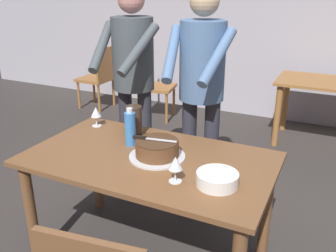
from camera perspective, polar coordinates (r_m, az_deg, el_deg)
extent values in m
cube|color=#ADA8B2|center=(5.06, 15.20, 16.33)|extent=(10.00, 0.12, 2.70)
cube|color=brown|center=(2.22, -3.01, -5.18)|extent=(1.49, 0.85, 0.03)
cylinder|color=brown|center=(2.54, -20.61, -12.74)|extent=(0.07, 0.07, 0.72)
cylinder|color=brown|center=(2.98, -11.03, -6.35)|extent=(0.07, 0.07, 0.72)
cylinder|color=brown|center=(2.51, 15.10, -12.41)|extent=(0.07, 0.07, 0.72)
cylinder|color=silver|center=(2.20, -1.69, -4.77)|extent=(0.34, 0.34, 0.01)
cylinder|color=brown|center=(2.18, -1.71, -3.57)|extent=(0.26, 0.26, 0.09)
cylinder|color=#432A18|center=(2.16, -1.72, -2.39)|extent=(0.25, 0.25, 0.01)
cube|color=silver|center=(2.15, -1.22, -2.20)|extent=(0.20, 0.05, 0.00)
cube|color=black|center=(2.19, -4.47, -1.82)|extent=(0.08, 0.04, 0.02)
cylinder|color=white|center=(1.93, 7.66, -8.99)|extent=(0.22, 0.22, 0.01)
cylinder|color=white|center=(1.93, 7.68, -8.73)|extent=(0.22, 0.22, 0.01)
cylinder|color=white|center=(1.92, 7.69, -8.48)|extent=(0.22, 0.22, 0.01)
cylinder|color=white|center=(1.92, 7.70, -8.22)|extent=(0.22, 0.22, 0.01)
cylinder|color=white|center=(1.91, 7.72, -7.95)|extent=(0.22, 0.22, 0.01)
cylinder|color=white|center=(1.91, 7.73, -7.69)|extent=(0.22, 0.22, 0.01)
cylinder|color=white|center=(1.90, 7.75, -7.43)|extent=(0.22, 0.22, 0.01)
cylinder|color=silver|center=(1.95, 1.14, -8.61)|extent=(0.07, 0.07, 0.00)
cylinder|color=silver|center=(1.93, 1.14, -7.65)|extent=(0.01, 0.01, 0.07)
cone|color=silver|center=(1.90, 1.16, -5.80)|extent=(0.08, 0.08, 0.07)
cylinder|color=silver|center=(2.73, -11.04, 0.05)|extent=(0.07, 0.07, 0.00)
cylinder|color=silver|center=(2.72, -11.10, 0.78)|extent=(0.01, 0.01, 0.07)
cone|color=silver|center=(2.70, -11.20, 2.17)|extent=(0.08, 0.08, 0.07)
cylinder|color=#387AC6|center=(2.34, -5.93, -0.47)|extent=(0.07, 0.07, 0.22)
cylinder|color=silver|center=(2.30, -6.04, 2.43)|extent=(0.04, 0.04, 0.03)
cylinder|color=black|center=(2.52, -5.25, -1.14)|extent=(0.10, 0.10, 0.03)
cylinder|color=#3F2D23|center=(2.49, -5.33, 1.09)|extent=(0.11, 0.11, 0.18)
cylinder|color=#2D2D38|center=(2.81, 6.63, -5.26)|extent=(0.11, 0.11, 0.95)
cylinder|color=#2D2D38|center=(2.86, 3.17, -4.66)|extent=(0.11, 0.11, 0.95)
cylinder|color=#4C6B93|center=(2.59, 5.40, 10.09)|extent=(0.32, 0.32, 0.55)
sphere|color=tan|center=(2.55, 5.72, 18.85)|extent=(0.20, 0.20, 0.20)
cylinder|color=#4C6B93|center=(2.36, 7.74, 10.69)|extent=(0.14, 0.42, 0.34)
cylinder|color=#4C6B93|center=(2.46, 0.61, 11.30)|extent=(0.17, 0.42, 0.34)
cylinder|color=#2D2D38|center=(3.05, -3.54, -2.97)|extent=(0.11, 0.11, 0.95)
cylinder|color=#2D2D38|center=(3.13, -6.44, -2.39)|extent=(0.11, 0.11, 0.95)
cylinder|color=#3F474C|center=(2.87, -5.49, 11.16)|extent=(0.32, 0.32, 0.55)
cylinder|color=#3F474C|center=(2.62, -4.59, 11.85)|extent=(0.15, 0.42, 0.34)
cylinder|color=#3F474C|center=(2.79, -10.31, 12.14)|extent=(0.16, 0.42, 0.34)
cube|color=#9E6633|center=(4.37, 23.34, 6.31)|extent=(1.00, 0.70, 0.03)
cylinder|color=#9E6633|center=(4.24, 16.69, 1.51)|extent=(0.07, 0.07, 0.71)
cylinder|color=#9E6633|center=(4.76, 17.84, 3.51)|extent=(0.07, 0.07, 0.71)
cube|color=#9E6633|center=(4.93, -1.68, 6.06)|extent=(0.51, 0.51, 0.04)
cylinder|color=#9E6633|center=(5.12, 0.91, 4.00)|extent=(0.04, 0.04, 0.41)
cylinder|color=#9E6633|center=(4.78, -0.22, 2.75)|extent=(0.04, 0.04, 0.41)
cylinder|color=#9E6633|center=(5.22, -2.96, 4.32)|extent=(0.04, 0.04, 0.41)
cylinder|color=#9E6633|center=(4.89, -4.33, 3.12)|extent=(0.04, 0.04, 0.41)
cube|color=#9E6633|center=(4.94, -4.00, 8.96)|extent=(0.10, 0.44, 0.45)
cube|color=#9E6633|center=(5.49, -11.28, 7.23)|extent=(0.45, 0.45, 0.04)
cylinder|color=#9E6633|center=(5.52, -13.76, 4.69)|extent=(0.04, 0.04, 0.41)
cylinder|color=#9E6633|center=(5.79, -11.48, 5.64)|extent=(0.04, 0.04, 0.41)
cylinder|color=#9E6633|center=(5.30, -10.73, 4.24)|extent=(0.04, 0.04, 0.41)
cylinder|color=#9E6633|center=(5.58, -8.50, 5.25)|extent=(0.04, 0.04, 0.41)
cube|color=#9E6633|center=(5.32, -9.69, 9.59)|extent=(0.04, 0.44, 0.45)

